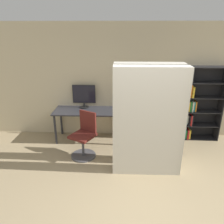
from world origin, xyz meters
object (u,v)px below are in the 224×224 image
at_px(bookshelf, 196,106).
at_px(mattress_far, 147,116).
at_px(mattress_near, 149,123).
at_px(monitor, 84,95).
at_px(office_chair, 84,139).

bearing_deg(bookshelf, mattress_far, -139.29).
bearing_deg(mattress_far, mattress_near, -90.00).
height_order(mattress_near, mattress_far, same).
xyz_separation_m(monitor, bookshelf, (2.67, -0.00, -0.22)).
relative_size(monitor, office_chair, 0.59).
distance_m(bookshelf, mattress_near, 1.97).
distance_m(monitor, bookshelf, 2.68).
relative_size(monitor, mattress_far, 0.28).
height_order(bookshelf, mattress_far, mattress_far).
distance_m(office_chair, mattress_near, 1.47).
bearing_deg(mattress_far, monitor, 140.52).
xyz_separation_m(bookshelf, mattress_far, (-1.30, -1.12, 0.16)).
xyz_separation_m(office_chair, mattress_near, (1.24, -0.53, 0.60)).
height_order(monitor, office_chair, monitor).
bearing_deg(mattress_far, bookshelf, 40.71).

